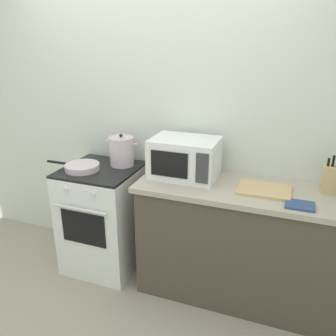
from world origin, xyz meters
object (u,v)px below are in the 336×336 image
object	(u,v)px
stock_pot	(122,151)
oven_mitt	(300,205)
knife_block	(332,179)
frying_pan	(82,167)
stove	(104,218)
microwave	(185,158)
cutting_board	(264,190)

from	to	relation	value
stock_pot	oven_mitt	size ratio (longest dim) A/B	1.62
knife_block	frying_pan	bearing A→B (deg)	-173.16
stove	microwave	xyz separation A→B (m)	(0.71, 0.08, 0.61)
frying_pan	microwave	distance (m)	0.85
stove	microwave	distance (m)	0.94
stock_pot	frying_pan	bearing A→B (deg)	-138.84
stove	knife_block	world-z (taller)	knife_block
stove	cutting_board	size ratio (longest dim) A/B	2.56
frying_pan	oven_mitt	distance (m)	1.67
frying_pan	stock_pot	bearing A→B (deg)	41.16
microwave	cutting_board	distance (m)	0.63
microwave	frying_pan	bearing A→B (deg)	-168.89
stove	cutting_board	bearing A→B (deg)	0.05
oven_mitt	knife_block	bearing A→B (deg)	56.82
frying_pan	knife_block	size ratio (longest dim) A/B	1.80
stock_pot	knife_block	world-z (taller)	stock_pot
frying_pan	oven_mitt	bearing A→B (deg)	-2.61
microwave	cutting_board	size ratio (longest dim) A/B	1.39
frying_pan	cutting_board	bearing A→B (deg)	3.35
cutting_board	oven_mitt	world-z (taller)	cutting_board
stock_pot	oven_mitt	xyz separation A→B (m)	(1.42, -0.30, -0.11)
cutting_board	oven_mitt	distance (m)	0.29
microwave	knife_block	xyz separation A→B (m)	(1.04, 0.06, -0.05)
frying_pan	cutting_board	world-z (taller)	frying_pan
knife_block	oven_mitt	distance (m)	0.37
microwave	knife_block	distance (m)	1.04
frying_pan	cutting_board	size ratio (longest dim) A/B	1.33
microwave	cutting_board	bearing A→B (deg)	-7.31
oven_mitt	microwave	bearing A→B (deg)	164.26
microwave	knife_block	world-z (taller)	microwave
stove	oven_mitt	distance (m)	1.63
stove	stock_pot	world-z (taller)	stock_pot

